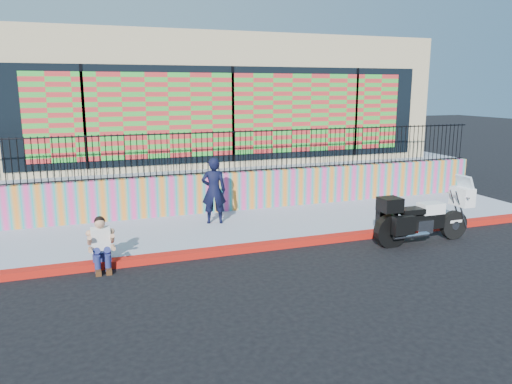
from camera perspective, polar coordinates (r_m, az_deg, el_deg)
name	(u,v)px	position (r m, az deg, el deg)	size (l,w,h in m)	color
ground	(287,247)	(11.71, 3.53, -6.25)	(90.00, 90.00, 0.00)	black
red_curb	(287,244)	(11.69, 3.53, -5.90)	(16.00, 0.30, 0.15)	#AD190C
sidewalk	(262,226)	(13.15, 0.67, -3.85)	(16.00, 3.00, 0.15)	#98A2B6
mural_wall	(243,191)	(14.47, -1.55, 0.15)	(16.00, 0.20, 1.10)	#EF3E8F
metal_fence	(242,151)	(14.28, -1.58, 4.67)	(15.80, 0.04, 1.20)	black
elevated_platform	(201,167)	(19.31, -6.34, 2.81)	(16.00, 10.00, 1.25)	#98A2B6
storefront_building	(200,98)	(18.87, -6.37, 10.61)	(14.00, 8.06, 4.00)	#CCBB88
police_motorcycle	(422,216)	(12.42, 18.43, -2.64)	(2.52, 0.83, 1.57)	black
police_officer	(214,191)	(12.97, -4.85, 0.17)	(0.63, 0.42, 1.73)	black
seated_man	(102,249)	(10.59, -17.23, -6.20)	(0.54, 0.71, 1.06)	navy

